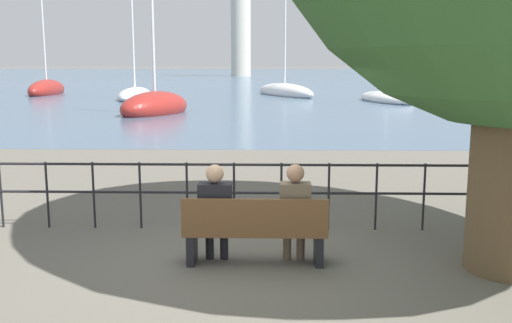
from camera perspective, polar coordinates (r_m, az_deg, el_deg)
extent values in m
plane|color=#605B51|center=(7.52, -0.09, -10.09)|extent=(1000.00, 1000.00, 0.00)
cube|color=#47607A|center=(166.90, 1.35, 8.88)|extent=(600.00, 300.00, 0.01)
cube|color=brown|center=(7.39, -0.10, -6.99)|extent=(1.84, 0.45, 0.05)
cube|color=brown|center=(7.12, -0.14, -5.54)|extent=(1.84, 0.04, 0.45)
cube|color=black|center=(7.52, -6.42, -8.54)|extent=(0.10, 0.41, 0.40)
cube|color=black|center=(7.48, 6.26, -8.64)|extent=(0.10, 0.41, 0.40)
cylinder|color=black|center=(7.63, -4.65, -8.03)|extent=(0.11, 0.11, 0.45)
cylinder|color=black|center=(7.62, -3.21, -8.06)|extent=(0.11, 0.11, 0.45)
cube|color=black|center=(7.46, -4.02, -6.24)|extent=(0.36, 0.26, 0.14)
cube|color=black|center=(7.31, -4.10, -4.52)|extent=(0.43, 0.24, 0.61)
sphere|color=tan|center=(7.22, -4.15, -1.20)|extent=(0.23, 0.23, 0.23)
cylinder|color=brown|center=(7.60, 3.14, -8.11)|extent=(0.11, 0.11, 0.45)
cylinder|color=brown|center=(7.60, 4.49, -8.10)|extent=(0.11, 0.11, 0.45)
cube|color=brown|center=(7.44, 3.87, -6.29)|extent=(0.33, 0.26, 0.14)
cube|color=brown|center=(7.28, 3.92, -4.52)|extent=(0.39, 0.24, 0.62)
sphere|color=#A87A5B|center=(7.19, 3.96, -1.16)|extent=(0.23, 0.23, 0.23)
cylinder|color=black|center=(9.81, -24.14, -3.05)|extent=(0.04, 0.04, 1.05)
cylinder|color=black|center=(9.52, -20.15, -3.16)|extent=(0.04, 0.04, 1.05)
cylinder|color=black|center=(9.27, -15.92, -3.26)|extent=(0.04, 0.04, 1.05)
cylinder|color=black|center=(9.08, -11.49, -3.35)|extent=(0.04, 0.04, 1.05)
cylinder|color=black|center=(8.95, -6.90, -3.42)|extent=(0.04, 0.04, 1.05)
cylinder|color=black|center=(8.87, -2.21, -3.47)|extent=(0.04, 0.04, 1.05)
cylinder|color=black|center=(8.86, 2.54, -3.49)|extent=(0.04, 0.04, 1.05)
cylinder|color=black|center=(8.90, 7.27, -3.49)|extent=(0.04, 0.04, 1.05)
cylinder|color=black|center=(9.01, 11.92, -3.47)|extent=(0.04, 0.04, 1.05)
cylinder|color=black|center=(9.17, 16.44, -3.43)|extent=(0.04, 0.04, 1.05)
cylinder|color=black|center=(9.39, 20.77, -3.37)|extent=(0.04, 0.04, 1.05)
cylinder|color=black|center=(8.76, 0.17, -0.33)|extent=(12.46, 0.04, 0.04)
cylinder|color=black|center=(8.84, 0.17, -3.15)|extent=(12.46, 0.04, 0.04)
ellipsoid|color=maroon|center=(29.93, -10.06, 5.35)|extent=(4.01, 5.68, 1.66)
cylinder|color=silver|center=(29.89, -10.28, 12.79)|extent=(0.14, 0.14, 6.78)
ellipsoid|color=silver|center=(43.36, -12.01, 6.49)|extent=(2.60, 8.46, 1.19)
cylinder|color=silver|center=(43.43, -12.28, 13.94)|extent=(0.14, 0.14, 10.57)
ellipsoid|color=white|center=(46.34, 2.88, 6.94)|extent=(5.50, 8.96, 1.43)
cylinder|color=silver|center=(46.33, 2.92, 12.26)|extent=(0.14, 0.14, 7.75)
ellipsoid|color=maroon|center=(51.37, -20.18, 6.72)|extent=(2.51, 7.53, 1.78)
cylinder|color=silver|center=(51.38, -20.48, 11.72)|extent=(0.14, 0.14, 7.92)
ellipsoid|color=white|center=(39.66, 12.86, 6.12)|extent=(3.72, 7.28, 1.03)
cylinder|color=silver|center=(39.73, 13.18, 14.35)|extent=(0.14, 0.14, 10.78)
cylinder|color=beige|center=(119.64, -1.54, 14.12)|extent=(4.06, 4.06, 23.31)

